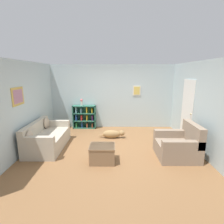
# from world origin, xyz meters

# --- Properties ---
(ground_plane) EXTENTS (14.00, 14.00, 0.00)m
(ground_plane) POSITION_xyz_m (0.00, 0.00, 0.00)
(ground_plane) COLOR brown
(wall_back) EXTENTS (5.60, 0.13, 2.60)m
(wall_back) POSITION_xyz_m (0.00, 2.25, 1.30)
(wall_back) COLOR silver
(wall_back) RESTS_ON ground_plane
(wall_left) EXTENTS (0.13, 5.00, 2.60)m
(wall_left) POSITION_xyz_m (-2.55, -0.00, 1.30)
(wall_left) COLOR silver
(wall_left) RESTS_ON ground_plane
(wall_right) EXTENTS (0.16, 5.00, 2.60)m
(wall_right) POSITION_xyz_m (2.55, 0.02, 1.29)
(wall_right) COLOR silver
(wall_right) RESTS_ON ground_plane
(couch) EXTENTS (0.92, 1.74, 0.81)m
(couch) POSITION_xyz_m (-2.00, 0.04, 0.30)
(couch) COLOR #B7AD99
(couch) RESTS_ON ground_plane
(bookshelf) EXTENTS (0.94, 0.29, 0.95)m
(bookshelf) POSITION_xyz_m (-1.16, 2.05, 0.47)
(bookshelf) COLOR #2D6B56
(bookshelf) RESTS_ON ground_plane
(recliner_chair) EXTENTS (1.03, 1.04, 0.94)m
(recliner_chair) POSITION_xyz_m (1.83, -0.52, 0.32)
(recliner_chair) COLOR gray
(recliner_chair) RESTS_ON ground_plane
(coffee_table) EXTENTS (0.65, 0.53, 0.45)m
(coffee_table) POSITION_xyz_m (-0.24, -0.82, 0.24)
(coffee_table) COLOR #846647
(coffee_table) RESTS_ON ground_plane
(dog) EXTENTS (0.93, 0.26, 0.29)m
(dog) POSITION_xyz_m (0.03, 0.88, 0.15)
(dog) COLOR #9E7A4C
(dog) RESTS_ON ground_plane
(vase) EXTENTS (0.11, 0.11, 0.28)m
(vase) POSITION_xyz_m (-1.25, 2.03, 1.11)
(vase) COLOR silver
(vase) RESTS_ON bookshelf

